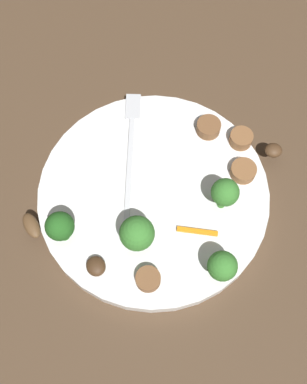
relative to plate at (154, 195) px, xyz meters
name	(u,v)px	position (x,y,z in m)	size (l,w,h in m)	color
ground_plane	(154,198)	(0.00, 0.00, -0.01)	(1.40, 1.40, 0.00)	#4C3826
plate	(154,195)	(0.00, 0.00, 0.00)	(0.26, 0.26, 0.02)	white
fork	(131,148)	(0.04, 0.05, 0.01)	(0.17, 0.08, 0.00)	silver
broccoli_floret_0	(222,266)	(-0.06, -0.10, 0.04)	(0.03, 0.03, 0.04)	#408630
broccoli_floret_1	(137,234)	(-0.06, -0.01, 0.04)	(0.04, 0.04, 0.05)	#408630
broccoli_floret_2	(60,227)	(-0.09, 0.07, 0.04)	(0.03, 0.03, 0.05)	#296420
broccoli_floret_3	(225,193)	(0.02, -0.07, 0.04)	(0.03, 0.03, 0.05)	#408630
sausage_slice_0	(243,171)	(0.06, -0.08, 0.02)	(0.03, 0.03, 0.01)	brown
sausage_slice_1	(208,127)	(0.10, -0.03, 0.02)	(0.03, 0.03, 0.01)	brown
sausage_slice_2	(148,279)	(-0.09, -0.04, 0.01)	(0.03, 0.03, 0.01)	brown
sausage_slice_4	(241,138)	(0.10, -0.07, 0.02)	(0.03, 0.03, 0.01)	brown
mushroom_0	(96,266)	(-0.10, 0.02, 0.01)	(0.02, 0.02, 0.01)	#422B19
mushroom_1	(273,150)	(0.10, -0.11, 0.02)	(0.02, 0.02, 0.01)	#4C331E
mushroom_2	(31,226)	(-0.09, 0.10, 0.01)	(0.03, 0.02, 0.01)	brown
pepper_strip_0	(197,231)	(-0.02, -0.06, 0.01)	(0.04, 0.01, 0.00)	orange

